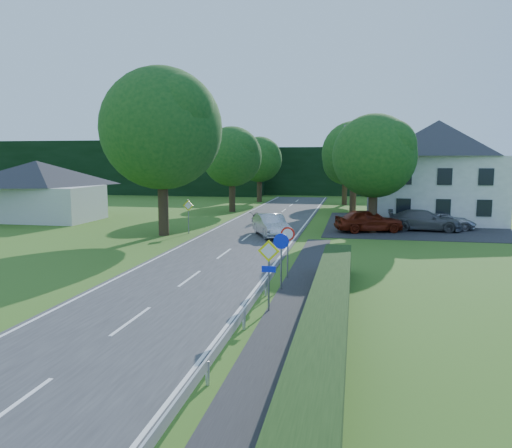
% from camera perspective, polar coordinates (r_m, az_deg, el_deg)
% --- Properties ---
extents(ground, '(160.00, 160.00, 0.00)m').
position_cam_1_polar(ground, '(12.70, -26.27, -18.54)').
color(ground, '#3D631C').
rests_on(ground, ground).
extents(road, '(7.00, 80.00, 0.04)m').
position_cam_1_polar(road, '(30.31, -2.69, -2.73)').
color(road, '#313234').
rests_on(road, ground).
extents(footpath, '(1.50, 44.00, 0.04)m').
position_cam_1_polar(footpath, '(12.41, -0.41, -18.27)').
color(footpath, '#242427').
rests_on(footpath, ground).
extents(parking_pad, '(14.00, 16.00, 0.04)m').
position_cam_1_polar(parking_pad, '(42.55, 17.63, -0.11)').
color(parking_pad, '#242427').
rests_on(parking_pad, ground).
extents(line_edge_left, '(0.12, 80.00, 0.01)m').
position_cam_1_polar(line_edge_left, '(31.24, -8.49, -2.45)').
color(line_edge_left, white).
rests_on(line_edge_left, road).
extents(line_edge_right, '(0.12, 80.00, 0.01)m').
position_cam_1_polar(line_edge_right, '(29.70, 3.41, -2.90)').
color(line_edge_right, white).
rests_on(line_edge_right, road).
extents(line_centre, '(0.12, 80.00, 0.01)m').
position_cam_1_polar(line_centre, '(30.30, -2.69, -2.68)').
color(line_centre, white).
rests_on(line_centre, road).
extents(guardrail, '(0.12, 26.00, 0.69)m').
position_cam_1_polar(guardrail, '(10.00, -10.96, -23.10)').
color(guardrail, silver).
rests_on(guardrail, ground).
extents(hedge_right, '(1.20, 30.00, 1.30)m').
position_cam_1_polar(hedge_right, '(10.16, 6.30, -20.53)').
color(hedge_right, black).
rests_on(hedge_right, ground).
extents(tree_main, '(9.40, 9.40, 11.64)m').
position_cam_1_polar(tree_main, '(35.49, -10.70, 8.06)').
color(tree_main, '#154816').
rests_on(tree_main, ground).
extents(tree_left_far, '(7.00, 7.00, 8.58)m').
position_cam_1_polar(tree_left_far, '(50.45, -2.76, 6.25)').
color(tree_left_far, '#154816').
rests_on(tree_left_far, ground).
extents(tree_right_far, '(7.40, 7.40, 9.09)m').
position_cam_1_polar(tree_right_far, '(50.94, 11.10, 6.42)').
color(tree_right_far, '#154816').
rests_on(tree_right_far, ground).
extents(tree_left_back, '(6.60, 6.60, 8.07)m').
position_cam_1_polar(tree_left_back, '(62.07, 0.39, 6.26)').
color(tree_left_back, '#154816').
rests_on(tree_left_back, ground).
extents(tree_right_back, '(6.20, 6.20, 7.56)m').
position_cam_1_polar(tree_right_back, '(58.97, 10.14, 5.83)').
color(tree_right_back, '#154816').
rests_on(tree_right_back, ground).
extents(tree_right_mid, '(7.00, 7.00, 8.58)m').
position_cam_1_polar(tree_right_mid, '(36.98, 13.32, 5.59)').
color(tree_right_mid, '#154816').
rests_on(tree_right_mid, ground).
extents(treeline_left, '(44.00, 6.00, 8.00)m').
position_cam_1_polar(treeline_left, '(79.21, -15.22, 6.25)').
color(treeline_left, black).
rests_on(treeline_left, ground).
extents(treeline_right, '(30.00, 5.00, 7.00)m').
position_cam_1_polar(treeline_right, '(74.96, 11.93, 5.91)').
color(treeline_right, black).
rests_on(treeline_right, ground).
extents(bungalow_left, '(11.00, 6.50, 5.20)m').
position_cam_1_polar(bungalow_left, '(47.58, -23.69, 3.65)').
color(bungalow_left, beige).
rests_on(bungalow_left, ground).
extents(house_white, '(10.60, 8.40, 8.60)m').
position_cam_1_polar(house_white, '(45.46, 19.96, 5.81)').
color(house_white, silver).
rests_on(house_white, ground).
extents(streetlight, '(2.03, 0.18, 8.00)m').
position_cam_1_polar(streetlight, '(38.96, 12.58, 5.96)').
color(streetlight, slate).
rests_on(streetlight, ground).
extents(sign_priority_right, '(0.78, 0.09, 2.59)m').
position_cam_1_polar(sign_priority_right, '(17.54, 1.46, -4.38)').
color(sign_priority_right, slate).
rests_on(sign_priority_right, ground).
extents(sign_roundabout, '(0.64, 0.08, 2.37)m').
position_cam_1_polar(sign_roundabout, '(20.48, 2.90, -3.01)').
color(sign_roundabout, slate).
rests_on(sign_roundabout, ground).
extents(sign_speed_limit, '(0.64, 0.11, 2.37)m').
position_cam_1_polar(sign_speed_limit, '(22.40, 3.64, -1.86)').
color(sign_speed_limit, slate).
rests_on(sign_speed_limit, ground).
extents(sign_priority_left, '(0.78, 0.09, 2.44)m').
position_cam_1_polar(sign_priority_left, '(36.07, -7.75, 1.58)').
color(sign_priority_left, slate).
rests_on(sign_priority_left, ground).
extents(moving_car, '(3.42, 4.97, 1.55)m').
position_cam_1_polar(moving_car, '(34.50, 1.73, -0.13)').
color(moving_car, '#B3B2B7').
rests_on(moving_car, road).
extents(motorcycle, '(0.92, 2.04, 1.04)m').
position_cam_1_polar(motorcycle, '(40.81, -0.22, 0.70)').
color(motorcycle, black).
rests_on(motorcycle, road).
extents(parked_car_red, '(5.28, 3.39, 1.67)m').
position_cam_1_polar(parked_car_red, '(37.53, 12.76, 0.40)').
color(parked_car_red, maroon).
rests_on(parked_car_red, parking_pad).
extents(parked_car_grey, '(5.40, 2.44, 1.53)m').
position_cam_1_polar(parked_car_grey, '(39.36, 18.67, 0.41)').
color(parked_car_grey, '#54555A').
rests_on(parked_car_grey, parking_pad).
extents(parked_car_silver_b, '(4.38, 2.10, 1.20)m').
position_cam_1_polar(parked_car_silver_b, '(40.66, 20.87, 0.30)').
color(parked_car_silver_b, '#B9B8C0').
rests_on(parked_car_silver_b, parking_pad).
extents(parasol, '(2.74, 2.77, 2.09)m').
position_cam_1_polar(parasol, '(43.07, 14.56, 1.52)').
color(parasol, red).
rests_on(parasol, parking_pad).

